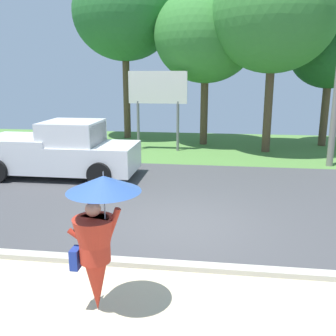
{
  "coord_description": "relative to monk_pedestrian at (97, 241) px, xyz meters",
  "views": [
    {
      "loc": [
        0.83,
        -8.21,
        3.42
      ],
      "look_at": [
        -0.44,
        1.0,
        1.1
      ],
      "focal_mm": 40.92,
      "sensor_mm": 36.0,
      "label": 1
    }
  ],
  "objects": [
    {
      "name": "ground_plane",
      "position": [
        0.84,
        6.35,
        -1.16
      ],
      "size": [
        40.0,
        22.0,
        0.2
      ],
      "color": "#424244"
    },
    {
      "name": "monk_pedestrian",
      "position": [
        0.0,
        0.0,
        0.0
      ],
      "size": [
        1.09,
        1.03,
        2.13
      ],
      "rotation": [
        0.0,
        0.0,
        0.08
      ],
      "color": "#B22D1E",
      "rests_on": "ground_plane"
    },
    {
      "name": "pickup_truck",
      "position": [
        -3.65,
        7.17,
        -0.24
      ],
      "size": [
        5.2,
        2.28,
        1.88
      ],
      "rotation": [
        0.0,
        0.0,
        0.11
      ],
      "color": "silver",
      "rests_on": "ground_plane"
    },
    {
      "name": "roadside_billboard",
      "position": [
        -1.11,
        12.09,
        1.43
      ],
      "size": [
        2.6,
        0.12,
        3.5
      ],
      "color": "slate",
      "rests_on": "ground_plane"
    },
    {
      "name": "tree_left_far",
      "position": [
        6.56,
        14.31,
        3.25
      ],
      "size": [
        3.72,
        3.72,
        6.08
      ],
      "color": "brown",
      "rests_on": "ground_plane"
    },
    {
      "name": "tree_center_back",
      "position": [
        0.86,
        13.91,
        3.98
      ],
      "size": [
        4.79,
        4.79,
        7.29
      ],
      "color": "brown",
      "rests_on": "ground_plane"
    },
    {
      "name": "tree_right_mid",
      "position": [
        3.7,
        12.43,
        4.63
      ],
      "size": [
        5.22,
        5.22,
        8.13
      ],
      "color": "brown",
      "rests_on": "ground_plane"
    },
    {
      "name": "tree_right_far",
      "position": [
        -3.32,
        15.33,
        5.25
      ],
      "size": [
        5.23,
        5.23,
        8.75
      ],
      "color": "brown",
      "rests_on": "ground_plane"
    }
  ]
}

